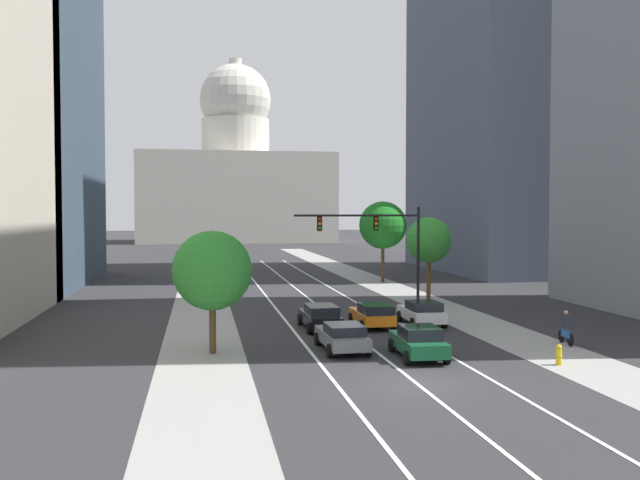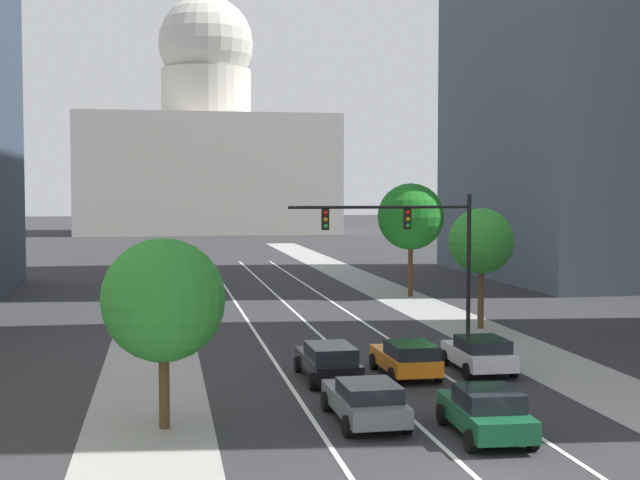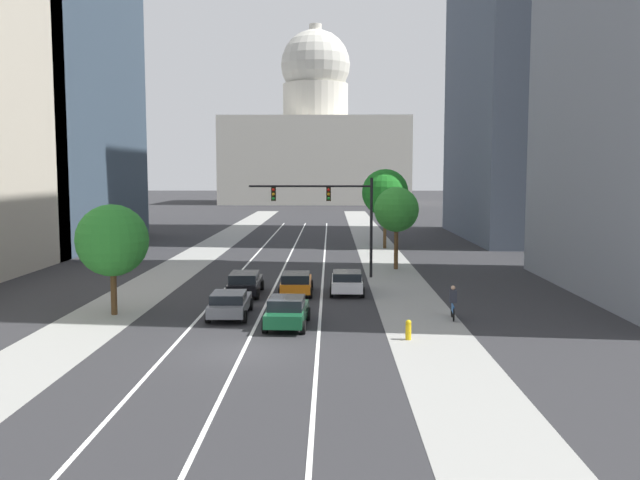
{
  "view_description": "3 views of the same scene",
  "coord_description": "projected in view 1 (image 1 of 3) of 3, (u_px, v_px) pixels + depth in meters",
  "views": [
    {
      "loc": [
        -8.18,
        -25.26,
        6.58
      ],
      "look_at": [
        -0.73,
        17.67,
        4.87
      ],
      "focal_mm": 38.84,
      "sensor_mm": 36.0,
      "label": 1
    },
    {
      "loc": [
        -7.64,
        -19.42,
        7.15
      ],
      "look_at": [
        -1.89,
        12.82,
        5.33
      ],
      "focal_mm": 49.62,
      "sensor_mm": 36.0,
      "label": 2
    },
    {
      "loc": [
        3.61,
        -27.21,
        7.42
      ],
      "look_at": [
        2.98,
        13.52,
        3.3
      ],
      "focal_mm": 37.97,
      "sensor_mm": 36.0,
      "label": 3
    }
  ],
  "objects": [
    {
      "name": "office_tower_far_right",
      "position": [
        501.0,
        28.0,
        78.2
      ],
      "size": [
        14.56,
        27.46,
        54.94
      ],
      "color": "#4C5666",
      "rests_on": "ground"
    },
    {
      "name": "sidewalk_left",
      "position": [
        201.0,
        289.0,
        59.59
      ],
      "size": [
        3.93,
        130.0,
        0.01
      ],
      "primitive_type": "cube",
      "color": "gray",
      "rests_on": "ground"
    },
    {
      "name": "lane_stripe_right",
      "position": [
        353.0,
        301.0,
        51.66
      ],
      "size": [
        0.16,
        90.0,
        0.01
      ],
      "primitive_type": "cube",
      "color": "white",
      "rests_on": "ground"
    },
    {
      "name": "lane_stripe_left",
      "position": [
        271.0,
        303.0,
        50.61
      ],
      "size": [
        0.16,
        90.0,
        0.01
      ],
      "primitive_type": "cube",
      "color": "white",
      "rests_on": "ground"
    },
    {
      "name": "car_gray",
      "position": [
        342.0,
        336.0,
        32.92
      ],
      "size": [
        2.09,
        4.62,
        1.35
      ],
      "rotation": [
        0.0,
        0.0,
        1.59
      ],
      "color": "slate",
      "rests_on": "ground"
    },
    {
      "name": "traffic_signal_mast",
      "position": [
        380.0,
        236.0,
        46.61
      ],
      "size": [
        8.64,
        0.39,
        7.0
      ],
      "color": "black",
      "rests_on": "ground"
    },
    {
      "name": "car_green",
      "position": [
        419.0,
        341.0,
        31.3
      ],
      "size": [
        2.14,
        4.32,
        1.48
      ],
      "rotation": [
        0.0,
        0.0,
        1.53
      ],
      "color": "#14512D",
      "rests_on": "ground"
    },
    {
      "name": "sidewalk_right",
      "position": [
        384.0,
        286.0,
        62.37
      ],
      "size": [
        3.93,
        130.0,
        0.01
      ],
      "primitive_type": "cube",
      "color": "gray",
      "rests_on": "ground"
    },
    {
      "name": "car_black",
      "position": [
        320.0,
        316.0,
        39.0
      ],
      "size": [
        2.03,
        4.74,
        1.43
      ],
      "rotation": [
        0.0,
        0.0,
        1.59
      ],
      "color": "black",
      "rests_on": "ground"
    },
    {
      "name": "cyclist",
      "position": [
        566.0,
        328.0,
        34.47
      ],
      "size": [
        0.38,
        1.7,
        1.72
      ],
      "rotation": [
        0.0,
        0.0,
        1.48
      ],
      "color": "black",
      "rests_on": "ground"
    },
    {
      "name": "fire_hydrant",
      "position": [
        559.0,
        354.0,
        29.86
      ],
      "size": [
        0.26,
        0.35,
        0.91
      ],
      "color": "yellow",
      "rests_on": "ground"
    },
    {
      "name": "car_orange",
      "position": [
        373.0,
        315.0,
        39.64
      ],
      "size": [
        2.03,
        4.22,
        1.43
      ],
      "rotation": [
        0.0,
        0.0,
        1.58
      ],
      "color": "orange",
      "rests_on": "ground"
    },
    {
      "name": "lane_stripe_center",
      "position": [
        313.0,
        302.0,
        51.14
      ],
      "size": [
        0.16,
        90.0,
        0.01
      ],
      "primitive_type": "cube",
      "color": "white",
      "rests_on": "ground"
    },
    {
      "name": "street_tree_near_left",
      "position": [
        212.0,
        271.0,
        32.2
      ],
      "size": [
        3.72,
        3.72,
        5.76
      ],
      "color": "#51381E",
      "rests_on": "ground"
    },
    {
      "name": "street_tree_near_right",
      "position": [
        429.0,
        240.0,
        51.51
      ],
      "size": [
        3.41,
        3.41,
        6.27
      ],
      "color": "#51381E",
      "rests_on": "ground"
    },
    {
      "name": "ground_plane",
      "position": [
        288.0,
        282.0,
        65.91
      ],
      "size": [
        400.0,
        400.0,
        0.0
      ],
      "primitive_type": "plane",
      "color": "#2B2B2D"
    },
    {
      "name": "street_tree_mid_right",
      "position": [
        383.0,
        225.0,
        65.49
      ],
      "size": [
        4.51,
        4.51,
        7.68
      ],
      "color": "#51381E",
      "rests_on": "ground"
    },
    {
      "name": "car_white",
      "position": [
        422.0,
        312.0,
        40.56
      ],
      "size": [
        2.11,
        4.16,
        1.43
      ],
      "rotation": [
        0.0,
        0.0,
        1.55
      ],
      "color": "silver",
      "rests_on": "ground"
    },
    {
      "name": "capitol_building",
      "position": [
        236.0,
        180.0,
        159.16
      ],
      "size": [
        43.16,
        26.21,
        41.84
      ],
      "color": "beige",
      "rests_on": "ground"
    }
  ]
}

